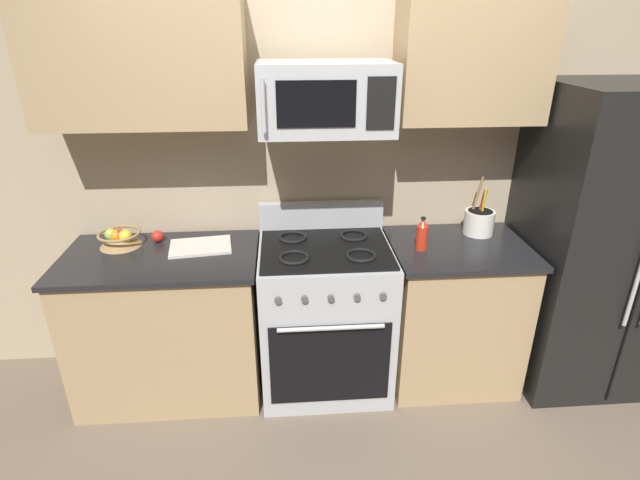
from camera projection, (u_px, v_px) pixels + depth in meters
name	position (u px, v px, depth m)	size (l,w,h in m)	color
ground_plane	(336.00, 467.00, 2.54)	(16.00, 16.00, 0.00)	#6B5B4C
wall_back	(320.00, 164.00, 3.00)	(8.00, 0.10, 2.60)	tan
counter_left	(169.00, 324.00, 2.92)	(1.08, 0.65, 0.91)	tan
range_oven	(325.00, 315.00, 2.98)	(0.76, 0.70, 1.09)	#B2B5BA
counter_right	(452.00, 312.00, 3.04)	(0.79, 0.65, 0.91)	tan
refrigerator	(603.00, 242.00, 2.91)	(0.89, 0.76, 1.81)	black
microwave	(326.00, 98.00, 2.49)	(0.68, 0.44, 0.35)	#B2B5BA
upper_cabinets_left	(138.00, 59.00, 2.48)	(1.07, 0.34, 0.68)	tan
upper_cabinets_right	(472.00, 57.00, 2.60)	(0.78, 0.34, 0.68)	tan
utensil_crock	(479.00, 221.00, 2.99)	(0.18, 0.18, 0.35)	white
fruit_basket	(120.00, 238.00, 2.83)	(0.24, 0.24, 0.11)	#9E7A4C
apple_loose	(158.00, 236.00, 2.89)	(0.07, 0.07, 0.07)	red
cutting_board	(201.00, 246.00, 2.82)	(0.34, 0.24, 0.02)	silver
bottle_hot_sauce	(422.00, 235.00, 2.77)	(0.07, 0.07, 0.20)	red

